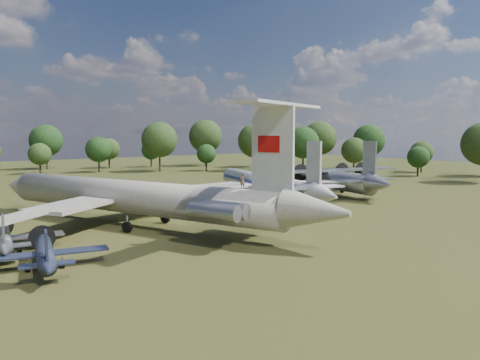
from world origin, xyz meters
TOP-DOWN VIEW (x-y plane):
  - ground at (0.00, 0.00)m, footprint 300.00×300.00m
  - il62_airliner at (-5.27, 0.71)m, footprint 62.89×70.46m
  - tu104_jet at (22.46, 8.16)m, footprint 42.29×50.50m
  - an12_transport at (38.20, 7.57)m, footprint 36.70×39.40m
  - small_prop_west at (-19.12, -12.15)m, footprint 13.40×16.38m
  - small_prop_northwest at (-20.99, -4.15)m, footprint 13.41×16.90m
  - person_on_il62 at (0.58, -14.14)m, footprint 0.62×0.41m

SIDE VIEW (x-z plane):
  - ground at x=0.00m, z-range 0.00..0.00m
  - small_prop_west at x=-19.12m, z-range 0.00..2.13m
  - small_prop_northwest at x=-20.99m, z-range 0.00..2.27m
  - tu104_jet at x=22.46m, z-range 0.00..4.41m
  - an12_transport at x=38.20m, z-range 0.00..4.43m
  - il62_airliner at x=-5.27m, z-range 0.00..5.70m
  - person_on_il62 at x=0.58m, z-range 5.70..7.39m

